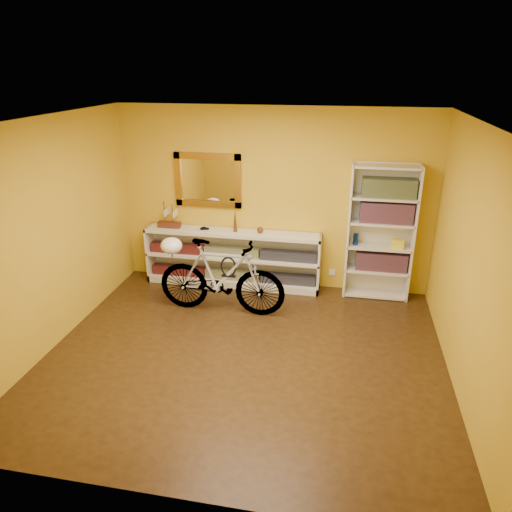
% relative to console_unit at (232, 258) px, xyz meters
% --- Properties ---
extents(floor, '(4.50, 4.00, 0.01)m').
position_rel_console_unit_xyz_m(floor, '(0.57, -1.81, -0.43)').
color(floor, black).
rests_on(floor, ground).
extents(ceiling, '(4.50, 4.00, 0.01)m').
position_rel_console_unit_xyz_m(ceiling, '(0.57, -1.81, 2.18)').
color(ceiling, silver).
rests_on(ceiling, ground).
extents(back_wall, '(4.50, 0.01, 2.60)m').
position_rel_console_unit_xyz_m(back_wall, '(0.57, 0.19, 0.88)').
color(back_wall, gold).
rests_on(back_wall, ground).
extents(left_wall, '(0.01, 4.00, 2.60)m').
position_rel_console_unit_xyz_m(left_wall, '(-1.68, -1.81, 0.88)').
color(left_wall, gold).
rests_on(left_wall, ground).
extents(right_wall, '(0.01, 4.00, 2.60)m').
position_rel_console_unit_xyz_m(right_wall, '(2.83, -1.81, 0.88)').
color(right_wall, gold).
rests_on(right_wall, ground).
extents(gilt_mirror, '(0.98, 0.06, 0.78)m').
position_rel_console_unit_xyz_m(gilt_mirror, '(-0.38, 0.15, 1.12)').
color(gilt_mirror, '#96691B').
rests_on(gilt_mirror, back_wall).
extents(wall_socket, '(0.09, 0.02, 0.09)m').
position_rel_console_unit_xyz_m(wall_socket, '(1.47, 0.17, -0.17)').
color(wall_socket, silver).
rests_on(wall_socket, back_wall).
extents(console_unit, '(2.60, 0.35, 0.85)m').
position_rel_console_unit_xyz_m(console_unit, '(0.00, 0.00, 0.00)').
color(console_unit, silver).
rests_on(console_unit, floor).
extents(cd_row_lower, '(2.50, 0.13, 0.14)m').
position_rel_console_unit_xyz_m(cd_row_lower, '(-0.00, -0.02, -0.26)').
color(cd_row_lower, black).
rests_on(cd_row_lower, console_unit).
extents(cd_row_upper, '(2.50, 0.13, 0.14)m').
position_rel_console_unit_xyz_m(cd_row_upper, '(-0.00, -0.02, 0.11)').
color(cd_row_upper, navy).
rests_on(cd_row_upper, console_unit).
extents(model_ship, '(0.34, 0.13, 0.40)m').
position_rel_console_unit_xyz_m(model_ship, '(-0.95, 0.00, 0.62)').
color(model_ship, '#441F13').
rests_on(model_ship, console_unit).
extents(toy_car, '(0.00, 0.01, 0.00)m').
position_rel_console_unit_xyz_m(toy_car, '(-0.41, 0.00, 0.43)').
color(toy_car, black).
rests_on(toy_car, console_unit).
extents(bronze_ornament, '(0.06, 0.06, 0.35)m').
position_rel_console_unit_xyz_m(bronze_ornament, '(0.05, 0.00, 0.60)').
color(bronze_ornament, brown).
rests_on(bronze_ornament, console_unit).
extents(decorative_orb, '(0.09, 0.09, 0.09)m').
position_rel_console_unit_xyz_m(decorative_orb, '(0.42, 0.00, 0.47)').
color(decorative_orb, brown).
rests_on(decorative_orb, console_unit).
extents(bookcase, '(0.90, 0.30, 1.90)m').
position_rel_console_unit_xyz_m(bookcase, '(2.09, 0.03, 0.52)').
color(bookcase, silver).
rests_on(bookcase, floor).
extents(book_row_a, '(0.70, 0.22, 0.26)m').
position_rel_console_unit_xyz_m(book_row_a, '(2.14, 0.03, 0.12)').
color(book_row_a, maroon).
rests_on(book_row_a, bookcase).
extents(book_row_b, '(0.70, 0.22, 0.28)m').
position_rel_console_unit_xyz_m(book_row_b, '(2.14, 0.03, 0.83)').
color(book_row_b, maroon).
rests_on(book_row_b, bookcase).
extents(book_row_c, '(0.70, 0.22, 0.25)m').
position_rel_console_unit_xyz_m(book_row_c, '(2.14, 0.03, 1.16)').
color(book_row_c, navy).
rests_on(book_row_c, bookcase).
extents(travel_mug, '(0.07, 0.07, 0.16)m').
position_rel_console_unit_xyz_m(travel_mug, '(1.77, 0.01, 0.42)').
color(travel_mug, navy).
rests_on(travel_mug, bookcase).
extents(red_tin, '(0.17, 0.17, 0.19)m').
position_rel_console_unit_xyz_m(red_tin, '(1.89, 0.06, 1.14)').
color(red_tin, maroon).
rests_on(red_tin, bookcase).
extents(yellow_bag, '(0.17, 0.13, 0.12)m').
position_rel_console_unit_xyz_m(yellow_bag, '(2.34, -0.01, 0.40)').
color(yellow_bag, yellow).
rests_on(yellow_bag, bookcase).
extents(bicycle, '(0.48, 1.74, 1.02)m').
position_rel_console_unit_xyz_m(bicycle, '(0.06, -0.86, 0.09)').
color(bicycle, silver).
rests_on(bicycle, floor).
extents(helmet, '(0.29, 0.27, 0.21)m').
position_rel_console_unit_xyz_m(helmet, '(-0.61, -0.85, 0.47)').
color(helmet, white).
rests_on(helmet, bicycle).
extents(u_lock, '(0.21, 0.02, 0.21)m').
position_rel_console_unit_xyz_m(u_lock, '(0.16, -0.86, 0.24)').
color(u_lock, black).
rests_on(u_lock, bicycle).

